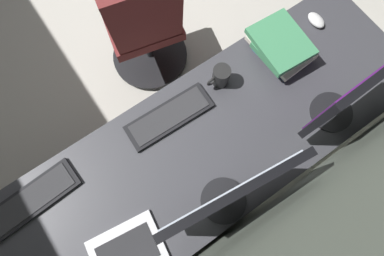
{
  "coord_description": "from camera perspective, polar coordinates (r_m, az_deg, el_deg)",
  "views": [
    {
      "loc": [
        0.52,
        1.93,
        2.07
      ],
      "look_at": [
        0.33,
        1.66,
        0.95
      ],
      "focal_mm": 28.05,
      "sensor_mm": 36.0,
      "label": 1
    }
  ],
  "objects": [
    {
      "name": "desk",
      "position": [
        1.43,
        1.14,
        -4.75
      ],
      "size": [
        2.29,
        0.7,
        0.73
      ],
      "color": "#38383D",
      "rests_on": "ground"
    },
    {
      "name": "coffee_mug",
      "position": [
        1.44,
        5.48,
        9.78
      ],
      "size": [
        0.12,
        0.08,
        0.11
      ],
      "color": "black",
      "rests_on": "desk"
    },
    {
      "name": "monitor_primary",
      "position": [
        1.35,
        29.29,
        6.37
      ],
      "size": [
        0.5,
        0.2,
        0.46
      ],
      "color": "black",
      "rests_on": "desk"
    },
    {
      "name": "keyboard_main",
      "position": [
        1.41,
        -4.37,
        2.22
      ],
      "size": [
        0.42,
        0.15,
        0.02
      ],
      "color": "black",
      "rests_on": "desk"
    },
    {
      "name": "monitor_secondary",
      "position": [
        1.1,
        7.22,
        -12.8
      ],
      "size": [
        0.55,
        0.2,
        0.44
      ],
      "color": "black",
      "rests_on": "desk"
    },
    {
      "name": "book_stack_near",
      "position": [
        1.57,
        16.64,
        14.54
      ],
      "size": [
        0.26,
        0.31,
        0.11
      ],
      "color": "#38669E",
      "rests_on": "desk"
    },
    {
      "name": "keyboard_spare",
      "position": [
        1.5,
        -28.16,
        -11.98
      ],
      "size": [
        0.43,
        0.16,
        0.02
      ],
      "color": "black",
      "rests_on": "desk"
    },
    {
      "name": "drawer_pedestal",
      "position": [
        1.74,
        -1.25,
        -9.41
      ],
      "size": [
        0.4,
        0.51,
        0.69
      ],
      "color": "#38383D",
      "rests_on": "ground"
    },
    {
      "name": "mouse_main",
      "position": [
        1.76,
        22.54,
        18.42
      ],
      "size": [
        0.06,
        0.1,
        0.03
      ],
      "primitive_type": "ellipsoid",
      "color": "silver",
      "rests_on": "desk"
    },
    {
      "name": "office_chair",
      "position": [
        1.98,
        -8.88,
        17.85
      ],
      "size": [
        0.56,
        0.59,
        0.97
      ],
      "color": "maroon",
      "rests_on": "ground"
    }
  ]
}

